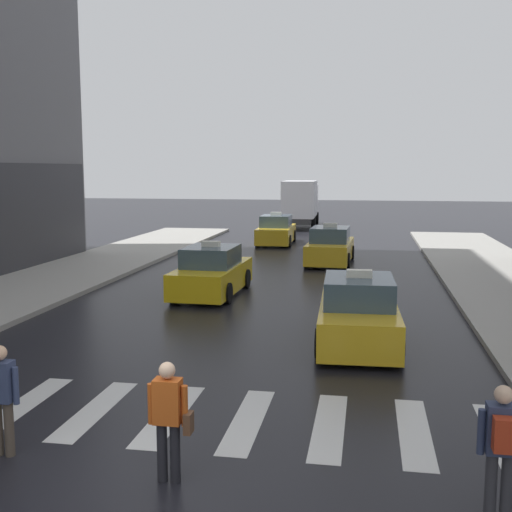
% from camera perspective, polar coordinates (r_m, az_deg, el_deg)
% --- Properties ---
extents(ground_plane, '(160.00, 160.00, 0.00)m').
position_cam_1_polar(ground_plane, '(8.67, -14.19, -20.98)').
color(ground_plane, black).
extents(crosswalk_markings, '(11.30, 2.80, 0.01)m').
position_cam_1_polar(crosswalk_markings, '(11.21, -7.74, -13.95)').
color(crosswalk_markings, silver).
rests_on(crosswalk_markings, ground).
extents(taxi_lead, '(2.04, 4.59, 1.80)m').
position_cam_1_polar(taxi_lead, '(15.38, 9.19, -5.15)').
color(taxi_lead, gold).
rests_on(taxi_lead, ground).
extents(taxi_second, '(2.02, 4.58, 1.80)m').
position_cam_1_polar(taxi_second, '(21.15, -3.99, -1.53)').
color(taxi_second, yellow).
rests_on(taxi_second, ground).
extents(taxi_third, '(2.07, 4.60, 1.80)m').
position_cam_1_polar(taxi_third, '(28.30, 6.69, 0.80)').
color(taxi_third, gold).
rests_on(taxi_third, ground).
extents(taxi_fourth, '(2.00, 4.57, 1.80)m').
position_cam_1_polar(taxi_fourth, '(35.40, 1.83, 2.25)').
color(taxi_fourth, gold).
rests_on(taxi_fourth, ground).
extents(box_truck, '(2.44, 7.60, 3.35)m').
position_cam_1_polar(box_truck, '(45.76, 4.05, 4.90)').
color(box_truck, '#2D2D2D').
rests_on(box_truck, ground).
extents(pedestrian_with_backpack, '(0.55, 0.43, 1.65)m').
position_cam_1_polar(pedestrian_with_backpack, '(8.25, 21.25, -15.36)').
color(pedestrian_with_backpack, '#333338').
rests_on(pedestrian_with_backpack, ground).
extents(pedestrian_with_handbag, '(0.60, 0.24, 1.65)m').
position_cam_1_polar(pedestrian_with_handbag, '(8.68, -7.84, -13.97)').
color(pedestrian_with_handbag, black).
rests_on(pedestrian_with_handbag, ground).
extents(pedestrian_plain_coat, '(0.55, 0.24, 1.65)m').
position_cam_1_polar(pedestrian_plain_coat, '(10.04, -21.93, -11.40)').
color(pedestrian_plain_coat, '#473D33').
rests_on(pedestrian_plain_coat, ground).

